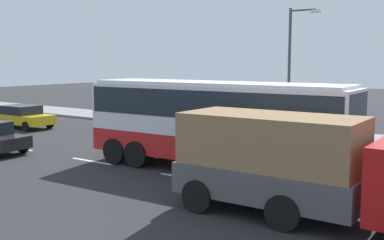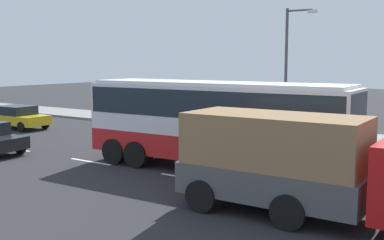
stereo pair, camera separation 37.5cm
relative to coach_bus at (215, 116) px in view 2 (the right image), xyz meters
name	(u,v)px [view 2 (the right image)]	position (x,y,z in m)	size (l,w,h in m)	color
ground_plane	(195,162)	(-1.61, 0.98, -2.20)	(120.00, 120.00, 0.00)	#28282B
sidewalk_curb	(283,132)	(-1.61, 10.65, -2.13)	(80.00, 4.00, 0.15)	gray
lane_centreline	(86,161)	(-5.73, -1.52, -2.20)	(24.50, 0.16, 0.01)	white
coach_bus	(215,116)	(0.00, 0.00, 0.00)	(10.99, 2.94, 3.56)	red
cargo_truck	(306,164)	(4.99, -3.41, -0.64)	(7.54, 2.64, 2.87)	red
car_yellow_taxi	(18,117)	(-16.71, 3.03, -1.42)	(4.09, 2.07, 1.48)	gold
pedestrian_near_curb	(202,113)	(-6.53, 9.19, -1.13)	(0.32, 0.32, 1.60)	black
pedestrian_at_crossing	(208,111)	(-7.04, 10.69, -1.17)	(0.32, 0.32, 1.54)	black
street_lamp	(289,64)	(-0.62, 8.87, 2.00)	(1.74, 0.24, 7.07)	#47474C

